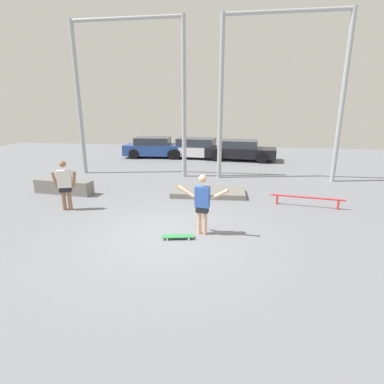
{
  "coord_description": "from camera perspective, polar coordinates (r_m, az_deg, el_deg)",
  "views": [
    {
      "loc": [
        1.6,
        -6.9,
        3.16
      ],
      "look_at": [
        0.32,
        1.61,
        0.7
      ],
      "focal_mm": 28.0,
      "sensor_mm": 36.0,
      "label": 1
    }
  ],
  "objects": [
    {
      "name": "parked_car_white",
      "position": [
        19.19,
        1.17,
        8.29
      ],
      "size": [
        4.27,
        2.2,
        1.25
      ],
      "rotation": [
        0.0,
        0.0,
        -0.08
      ],
      "color": "white",
      "rests_on": "ground_plane"
    },
    {
      "name": "grind_box",
      "position": [
        12.26,
        -23.23,
        0.92
      ],
      "size": [
        2.31,
        0.74,
        0.51
      ],
      "primitive_type": "cube",
      "rotation": [
        0.0,
        0.0,
        -0.11
      ],
      "color": "slate",
      "rests_on": "ground_plane"
    },
    {
      "name": "canopy_support_right",
      "position": [
        13.73,
        16.62,
        19.03
      ],
      "size": [
        5.18,
        0.2,
        6.84
      ],
      "color": "#A5A8AD",
      "rests_on": "ground_plane"
    },
    {
      "name": "grind_rail",
      "position": [
        10.45,
        21.07,
        -1.2
      ],
      "size": [
        2.28,
        0.39,
        0.35
      ],
      "rotation": [
        0.0,
        0.0,
        -0.15
      ],
      "color": "red",
      "rests_on": "ground_plane"
    },
    {
      "name": "manual_pad",
      "position": [
        11.17,
        3.1,
        -0.04
      ],
      "size": [
        2.76,
        1.46,
        0.18
      ],
      "primitive_type": "cube",
      "rotation": [
        0.0,
        0.0,
        0.05
      ],
      "color": "slate",
      "rests_on": "ground_plane"
    },
    {
      "name": "skateboard",
      "position": [
        7.51,
        -2.68,
        -8.43
      ],
      "size": [
        0.81,
        0.35,
        0.08
      ],
      "rotation": [
        0.0,
        0.0,
        0.19
      ],
      "color": "#338C4C",
      "rests_on": "ground_plane"
    },
    {
      "name": "parked_car_blue",
      "position": [
        19.7,
        -7.08,
        8.4
      ],
      "size": [
        4.04,
        2.08,
        1.27
      ],
      "rotation": [
        0.0,
        0.0,
        0.07
      ],
      "color": "#284793",
      "rests_on": "ground_plane"
    },
    {
      "name": "ground_plane",
      "position": [
        7.76,
        -4.14,
        -8.14
      ],
      "size": [
        36.0,
        36.0,
        0.0
      ],
      "primitive_type": "plane",
      "color": "slate"
    },
    {
      "name": "bystander",
      "position": [
        10.12,
        -23.05,
        1.48
      ],
      "size": [
        0.72,
        0.33,
        1.57
      ],
      "rotation": [
        0.0,
        0.0,
        3.48
      ],
      "color": "#8C664C",
      "rests_on": "ground_plane"
    },
    {
      "name": "skateboarder",
      "position": [
        7.49,
        1.98,
        -1.84
      ],
      "size": [
        1.32,
        0.3,
        1.56
      ],
      "rotation": [
        0.0,
        0.0,
        -0.16
      ],
      "color": "#DBAD89",
      "rests_on": "ground_plane"
    },
    {
      "name": "canopy_support_left",
      "position": [
        14.48,
        -11.9,
        19.14
      ],
      "size": [
        5.18,
        0.2,
        6.84
      ],
      "color": "#A5A8AD",
      "rests_on": "ground_plane"
    },
    {
      "name": "parked_car_black",
      "position": [
        18.71,
        9.14,
        7.86
      ],
      "size": [
        4.34,
        2.24,
        1.21
      ],
      "rotation": [
        0.0,
        0.0,
        -0.1
      ],
      "color": "black",
      "rests_on": "ground_plane"
    }
  ]
}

